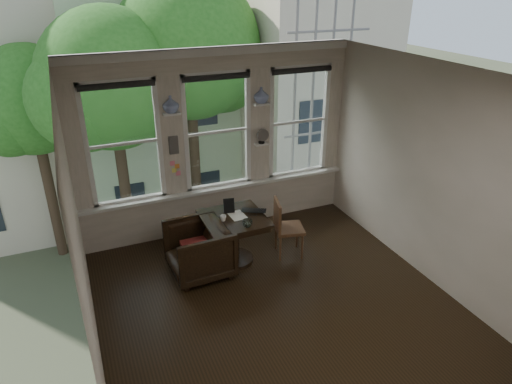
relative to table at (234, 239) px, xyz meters
name	(u,v)px	position (x,y,z in m)	size (l,w,h in m)	color
ground	(275,301)	(0.15, -1.11, -0.38)	(4.50, 4.50, 0.00)	black
ceiling	(280,74)	(0.15, -1.11, 2.62)	(4.50, 4.50, 0.00)	silver
wall_back	(217,144)	(0.15, 1.14, 1.12)	(4.50, 4.50, 0.00)	beige
wall_front	(400,318)	(0.15, -3.36, 1.12)	(4.50, 4.50, 0.00)	beige
wall_left	(79,239)	(-2.10, -1.11, 1.12)	(4.50, 4.50, 0.00)	beige
wall_right	(425,172)	(2.40, -1.11, 1.12)	(4.50, 4.50, 0.00)	beige
window_left	(124,143)	(-1.30, 1.14, 1.32)	(1.10, 0.12, 1.90)	white
window_center	(217,132)	(0.15, 1.14, 1.32)	(1.10, 0.12, 1.90)	white
window_right	(298,121)	(1.60, 1.14, 1.32)	(1.10, 0.12, 1.90)	white
shelf_left	(171,113)	(-0.57, 1.04, 1.73)	(0.26, 0.16, 0.03)	white
shelf_right	(261,104)	(0.88, 1.04, 1.73)	(0.26, 0.16, 0.03)	white
intercom	(174,145)	(-0.57, 1.07, 1.23)	(0.14, 0.06, 0.28)	#59544F
sticky_notes	(175,166)	(-0.57, 1.07, 0.88)	(0.16, 0.01, 0.24)	pink
desk_fan	(262,138)	(0.88, 1.02, 1.16)	(0.20, 0.20, 0.24)	#59544F
vase_left	(171,104)	(-0.57, 1.04, 1.86)	(0.24, 0.24, 0.25)	white
vase_right	(261,95)	(0.88, 1.04, 1.86)	(0.24, 0.24, 0.25)	white
table	(234,239)	(0.00, 0.00, 0.00)	(0.90, 0.90, 0.75)	black
armchair_left	(199,250)	(-0.58, -0.10, 0.02)	(0.84, 0.87, 0.79)	black
cushion_red	(199,247)	(-0.58, -0.10, 0.08)	(0.45, 0.45, 0.06)	maroon
side_chair_right	(289,228)	(0.84, -0.15, 0.09)	(0.42, 0.42, 0.92)	#3F2B16
laptop	(253,213)	(0.31, 0.00, 0.39)	(0.37, 0.24, 0.03)	black
mug	(223,218)	(-0.18, -0.04, 0.42)	(0.09, 0.09, 0.09)	white
drinking_glass	(247,223)	(0.08, -0.33, 0.43)	(0.14, 0.14, 0.11)	white
tablet	(229,206)	(-0.01, 0.18, 0.48)	(0.16, 0.02, 0.22)	black
papers	(237,215)	(0.07, 0.03, 0.38)	(0.22, 0.30, 0.00)	silver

